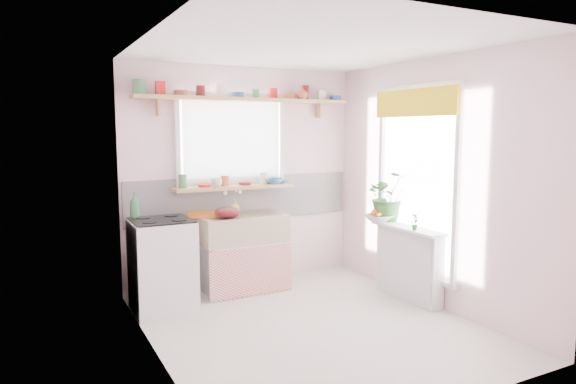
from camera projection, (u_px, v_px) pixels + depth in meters
room at (325, 168)px, 5.60m from camera, size 3.20×3.20×3.20m
sink_unit at (242, 252)px, 5.72m from camera, size 0.95×0.65×1.11m
cooker at (162, 265)px, 5.07m from camera, size 0.58×0.58×0.93m
radiator_ledge at (408, 262)px, 5.43m from camera, size 0.22×0.95×0.78m
windowsill at (235, 187)px, 5.80m from camera, size 1.40×0.22×0.04m
pine_shelf at (247, 100)px, 5.74m from camera, size 2.52×0.24×0.04m
shelf_crockery at (243, 93)px, 5.71m from camera, size 2.47×0.11×0.12m
sill_crockery at (231, 181)px, 5.77m from camera, size 1.35×0.11×0.12m
dish_tray at (206, 214)px, 5.60m from camera, size 0.46×0.40×0.04m
colander at (228, 212)px, 5.45m from camera, size 0.32×0.32×0.12m
jade_plant at (388, 196)px, 5.71m from camera, size 0.60×0.56×0.55m
fruit_bowl at (379, 218)px, 5.69m from camera, size 0.32×0.32×0.08m
herb_pot at (415, 221)px, 5.17m from camera, size 0.12×0.10×0.19m
soap_bottle_sink at (235, 207)px, 5.65m from camera, size 0.09×0.09×0.17m
sill_cup at (216, 183)px, 5.63m from camera, size 0.16×0.16×0.09m
sill_bowl at (274, 181)px, 5.95m from camera, size 0.26×0.26×0.07m
shelf_vase at (302, 93)px, 5.98m from camera, size 0.19×0.19×0.15m
cooker_bottle at (134, 205)px, 5.10m from camera, size 0.10×0.10×0.25m
fruit at (379, 212)px, 5.69m from camera, size 0.20×0.14×0.10m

